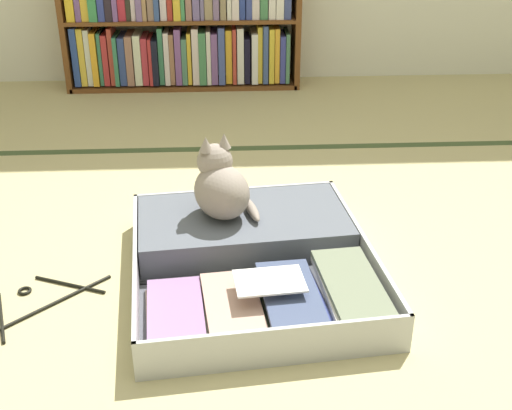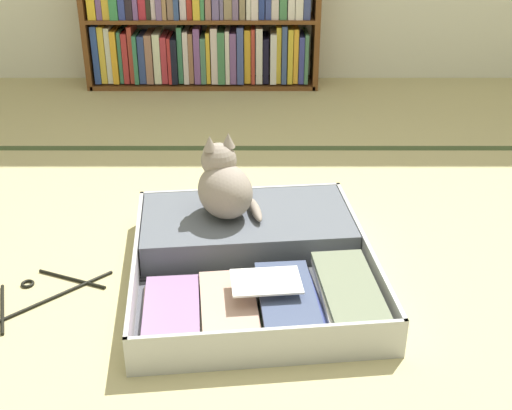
{
  "view_description": "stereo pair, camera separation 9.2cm",
  "coord_description": "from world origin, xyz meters",
  "views": [
    {
      "loc": [
        -0.19,
        -1.47,
        1.14
      ],
      "look_at": [
        -0.09,
        0.31,
        0.22
      ],
      "focal_mm": 45.98,
      "sensor_mm": 36.0,
      "label": 1
    },
    {
      "loc": [
        -0.1,
        -1.47,
        1.14
      ],
      "look_at": [
        -0.09,
        0.31,
        0.22
      ],
      "focal_mm": 45.98,
      "sensor_mm": 36.0,
      "label": 2
    }
  ],
  "objects": [
    {
      "name": "ground_plane",
      "position": [
        0.0,
        0.0,
        0.0
      ],
      "size": [
        10.0,
        10.0,
        0.0
      ],
      "primitive_type": "plane",
      "color": "tan"
    },
    {
      "name": "tatami_border",
      "position": [
        0.0,
        1.29,
        0.0
      ],
      "size": [
        4.8,
        0.05,
        0.0
      ],
      "color": "#3D4F2B",
      "rests_on": "ground_plane"
    },
    {
      "name": "bookshelf",
      "position": [
        -0.41,
        2.26,
        0.37
      ],
      "size": [
        1.31,
        0.24,
        0.77
      ],
      "color": "brown",
      "rests_on": "ground_plane"
    },
    {
      "name": "open_suitcase",
      "position": [
        -0.1,
        0.29,
        0.05
      ],
      "size": [
        0.8,
        0.89,
        0.12
      ],
      "color": "#B2B4B3",
      "rests_on": "ground_plane"
    },
    {
      "name": "black_cat",
      "position": [
        -0.2,
        0.44,
        0.22
      ],
      "size": [
        0.25,
        0.27,
        0.27
      ],
      "color": "gray",
      "rests_on": "open_suitcase"
    },
    {
      "name": "clothes_hanger",
      "position": [
        -0.74,
        0.13,
        0.01
      ],
      "size": [
        0.33,
        0.32,
        0.01
      ],
      "color": "black",
      "rests_on": "ground_plane"
    }
  ]
}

